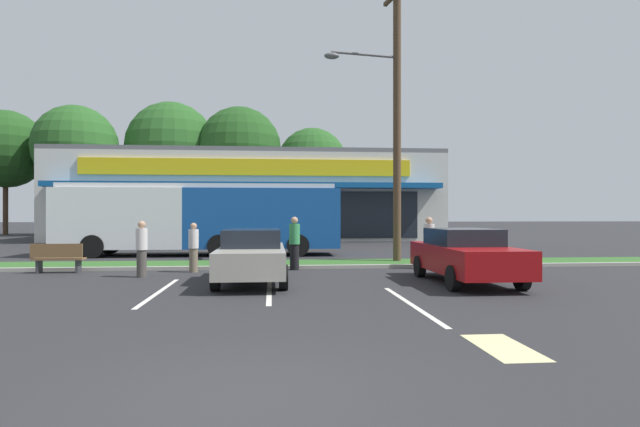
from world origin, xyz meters
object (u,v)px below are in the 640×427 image
(city_bus, at_px, (201,217))
(car_1, at_px, (237,234))
(pedestrian_near_bench, at_px, (142,249))
(pedestrian_far, at_px, (294,243))
(car_0, at_px, (465,255))
(car_3, at_px, (95,234))
(car_2, at_px, (252,255))
(pedestrian_mid, at_px, (429,243))
(utility_pole, at_px, (394,111))
(pedestrian_by_pole, at_px, (194,247))
(bus_stop_bench, at_px, (58,257))

(city_bus, distance_m, car_1, 6.88)
(pedestrian_near_bench, distance_m, pedestrian_far, 4.95)
(pedestrian_near_bench, bearing_deg, city_bus, 5.48)
(car_0, height_order, pedestrian_near_bench, pedestrian_near_bench)
(car_3, bearing_deg, pedestrian_near_bench, -67.43)
(car_0, distance_m, car_2, 5.90)
(city_bus, height_order, car_2, city_bus)
(pedestrian_mid, height_order, pedestrian_far, pedestrian_far)
(city_bus, height_order, car_3, city_bus)
(city_bus, bearing_deg, pedestrian_mid, 142.37)
(car_3, bearing_deg, pedestrian_mid, -40.33)
(utility_pole, xyz_separation_m, pedestrian_far, (-3.86, -1.81, -4.91))
(car_3, distance_m, pedestrian_by_pole, 15.31)
(car_1, xyz_separation_m, pedestrian_far, (2.78, -13.36, 0.17))
(city_bus, xyz_separation_m, pedestrian_mid, (8.67, -6.77, -0.87))
(car_3, relative_size, pedestrian_far, 2.30)
(pedestrian_mid, bearing_deg, car_1, -150.68)
(car_0, bearing_deg, city_bus, -140.65)
(bus_stop_bench, distance_m, pedestrian_far, 7.63)
(city_bus, distance_m, car_0, 13.56)
(utility_pole, distance_m, bus_stop_bench, 12.81)
(utility_pole, relative_size, car_1, 2.42)
(pedestrian_near_bench, bearing_deg, utility_pole, -57.98)
(bus_stop_bench, bearing_deg, car_0, 163.96)
(bus_stop_bench, relative_size, car_1, 0.35)
(car_2, bearing_deg, utility_pole, 134.25)
(car_3, height_order, pedestrian_mid, pedestrian_mid)
(car_0, distance_m, pedestrian_far, 5.92)
(car_2, bearing_deg, bus_stop_bench, -115.10)
(utility_pole, relative_size, pedestrian_far, 6.06)
(city_bus, relative_size, pedestrian_mid, 7.06)
(utility_pole, height_order, car_1, utility_pole)
(bus_stop_bench, relative_size, pedestrian_far, 0.89)
(car_1, xyz_separation_m, car_2, (1.46, -16.59, 0.02))
(car_2, height_order, pedestrian_far, pedestrian_far)
(pedestrian_by_pole, bearing_deg, utility_pole, 38.56)
(pedestrian_by_pole, bearing_deg, bus_stop_bench, -160.35)
(car_0, distance_m, pedestrian_near_bench, 9.46)
(car_1, distance_m, pedestrian_mid, 15.37)
(car_0, distance_m, pedestrian_by_pole, 8.56)
(car_2, relative_size, pedestrian_near_bench, 2.76)
(car_0, bearing_deg, car_3, -137.61)
(pedestrian_far, bearing_deg, utility_pole, -23.34)
(pedestrian_far, bearing_deg, car_0, -88.16)
(car_0, bearing_deg, pedestrian_by_pole, -113.19)
(car_0, relative_size, pedestrian_near_bench, 2.82)
(pedestrian_mid, bearing_deg, city_bus, -127.57)
(bus_stop_bench, height_order, pedestrian_mid, pedestrian_mid)
(car_1, height_order, car_2, car_2)
(city_bus, distance_m, pedestrian_by_pole, 7.18)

